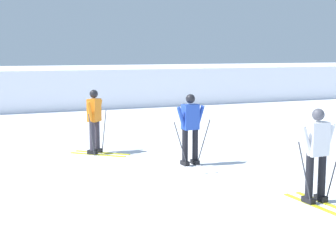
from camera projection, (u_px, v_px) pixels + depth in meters
ground_plane at (85, 207)px, 8.97m from camera, size 120.00×120.00×0.00m
skier_orange at (95, 120)px, 13.51m from camera, size 1.41×1.38×1.71m
skier_blue at (190, 128)px, 12.11m from camera, size 1.00×1.62×1.71m
skier_white at (317, 153)px, 9.07m from camera, size 1.00×1.60×1.71m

